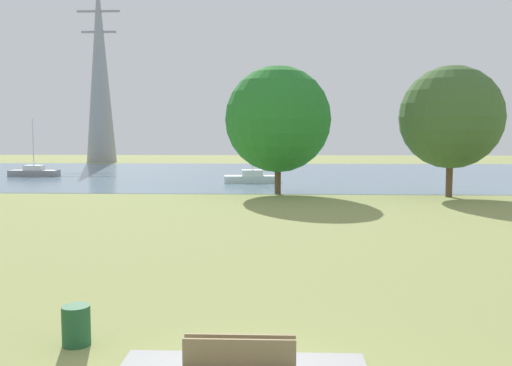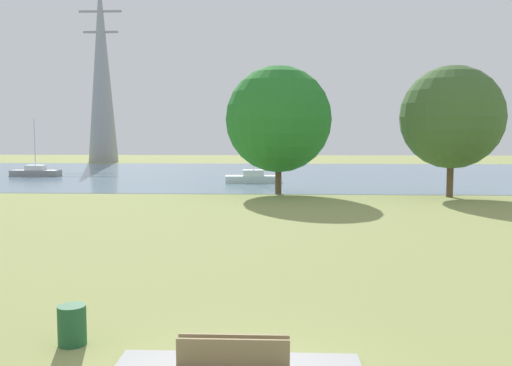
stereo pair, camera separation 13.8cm
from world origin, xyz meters
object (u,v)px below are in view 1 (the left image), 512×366
object	(u,v)px
litter_bin	(76,325)
sailboat_gray	(34,172)
tree_west_far	(278,119)
tree_west_near	(451,117)
electricity_pylon	(100,68)
sailboat_white	(252,177)
bench_facing_water	(241,361)

from	to	relation	value
litter_bin	sailboat_gray	distance (m)	48.00
tree_west_far	tree_west_near	world-z (taller)	tree_west_far
tree_west_far	tree_west_near	xyz separation A→B (m)	(11.48, -1.34, 0.08)
sailboat_gray	electricity_pylon	size ratio (longest dim) A/B	0.20
tree_west_far	tree_west_near	distance (m)	11.56
sailboat_white	litter_bin	bearing A→B (deg)	-92.84
sailboat_gray	electricity_pylon	xyz separation A→B (m)	(-2.39, 28.91, 13.50)
tree_west_near	electricity_pylon	size ratio (longest dim) A/B	0.31
sailboat_white	electricity_pylon	xyz separation A→B (m)	(-24.42, 35.33, 13.49)
sailboat_white	tree_west_near	bearing A→B (deg)	-36.85
electricity_pylon	litter_bin	bearing A→B (deg)	-72.69
sailboat_white	electricity_pylon	size ratio (longest dim) A/B	0.25
litter_bin	tree_west_near	world-z (taller)	tree_west_near
litter_bin	electricity_pylon	world-z (taller)	electricity_pylon
tree_west_near	electricity_pylon	xyz separation A→B (m)	(-38.08, 45.57, 8.64)
electricity_pylon	tree_west_near	bearing A→B (deg)	-50.11
bench_facing_water	tree_west_near	xyz separation A→B (m)	(12.10, 28.68, 4.84)
tree_west_near	sailboat_gray	bearing A→B (deg)	154.97
bench_facing_water	tree_west_far	distance (m)	30.40
litter_bin	sailboat_white	bearing A→B (deg)	87.16
bench_facing_water	sailboat_white	world-z (taller)	sailboat_white
tree_west_far	electricity_pylon	size ratio (longest dim) A/B	0.32
bench_facing_water	electricity_pylon	distance (m)	79.81
sailboat_gray	bench_facing_water	bearing A→B (deg)	-62.51
litter_bin	sailboat_white	size ratio (longest dim) A/B	0.12
bench_facing_water	litter_bin	size ratio (longest dim) A/B	2.25
tree_west_near	bench_facing_water	bearing A→B (deg)	-112.87
sailboat_white	sailboat_gray	world-z (taller)	sailboat_white
sailboat_white	tree_west_far	xyz separation A→B (m)	(2.19, -8.90, 4.77)
tree_west_far	electricity_pylon	world-z (taller)	electricity_pylon
litter_bin	tree_west_far	size ratio (longest dim) A/B	0.09
tree_west_near	litter_bin	bearing A→B (deg)	-119.98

